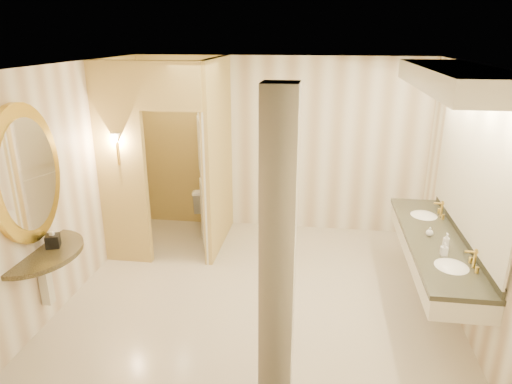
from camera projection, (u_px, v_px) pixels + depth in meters
floor at (262, 288)px, 5.68m from camera, size 4.50×4.50×0.00m
ceiling at (263, 64)px, 4.79m from camera, size 4.50×4.50×0.00m
wall_back at (279, 145)px, 7.10m from camera, size 4.50×0.02×2.70m
wall_front at (228, 271)px, 3.36m from camera, size 4.50×0.02×2.70m
wall_left at (79, 177)px, 5.53m from camera, size 0.02×4.00×2.70m
wall_right at (468, 195)px, 4.93m from camera, size 0.02×4.00×2.70m
toilet_closet at (191, 158)px, 6.28m from camera, size 1.50×1.55×2.70m
wall_sconce at (116, 140)px, 5.77m from camera, size 0.14×0.14×0.42m
vanity at (448, 172)px, 4.78m from camera, size 0.75×2.64×2.09m
console_shelf at (31, 208)px, 4.57m from camera, size 1.08×1.08×1.99m
pillar at (278, 261)px, 3.52m from camera, size 0.27×0.27×2.70m
tissue_box at (53, 241)px, 4.79m from camera, size 0.17×0.17×0.14m
toilet at (207, 207)px, 7.26m from camera, size 0.60×0.83×0.77m
soap_bottle_a at (444, 249)px, 4.61m from camera, size 0.06×0.07×0.14m
soap_bottle_b at (430, 232)px, 5.06m from camera, size 0.11×0.11×0.10m
soap_bottle_c at (446, 242)px, 4.70m from camera, size 0.08×0.08×0.20m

